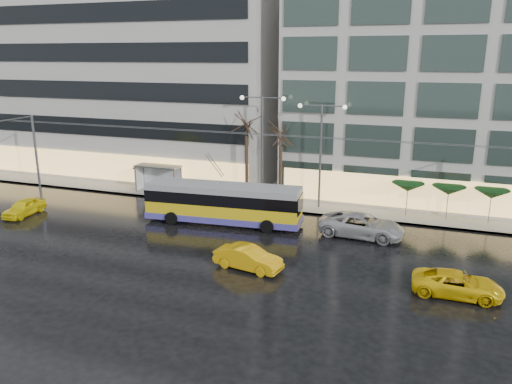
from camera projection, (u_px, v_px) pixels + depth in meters
The scene contains 22 objects.
ground at pixel (184, 243), 34.21m from camera, with size 140.00×140.00×0.00m, color black.
sidewalk at pixel (273, 193), 46.26m from camera, with size 80.00×10.00×0.15m, color gray.
kerb at pixel (255, 208), 41.77m from camera, with size 80.00×0.10×0.15m, color slate.
building_left at pixel (129, 67), 53.64m from camera, with size 34.00×14.00×22.00m, color #B1AFA9.
building_right at pixel (485, 52), 41.96m from camera, with size 32.00×14.00×25.00m, color #B1AFA9.
trolleybus at pixel (223, 205), 37.77m from camera, with size 12.03×4.91×5.51m.
catenary at pixel (239, 161), 39.96m from camera, with size 42.24×5.12×7.00m.
bus_shelter at pixel (156, 172), 46.09m from camera, with size 4.20×1.60×2.51m.
street_lamp_near at pixel (262, 135), 41.77m from camera, with size 3.96×0.36×9.03m.
street_lamp_far at pixel (321, 141), 40.23m from camera, with size 3.96×0.36×8.53m.
tree_a at pixel (246, 120), 42.14m from camera, with size 3.20×3.20×8.40m.
tree_b at pixel (281, 130), 41.54m from camera, with size 3.20×3.20×7.70m.
parasol_a at pixel (408, 187), 39.03m from camera, with size 2.50×2.50×2.65m.
parasol_b at pixel (449, 190), 38.07m from camera, with size 2.50×2.50×2.65m.
parasol_c at pixel (492, 194), 37.10m from camera, with size 2.50×2.50×2.65m.
taxi_a at pixel (24, 207), 39.92m from camera, with size 1.56×3.88×1.32m, color yellow.
taxi_b at pixel (248, 258), 29.92m from camera, with size 1.47×4.21×1.39m, color #F8B30D.
taxi_c at pixel (457, 284), 26.63m from camera, with size 2.16×4.69×1.30m, color yellow.
sedan_silver at pixel (362, 225), 35.24m from camera, with size 2.74×5.94×1.65m, color #A3A4A7.
pedestrian_a at pixel (175, 181), 44.14m from camera, with size 1.13×1.15×2.19m.
pedestrian_b at pixel (176, 179), 47.28m from camera, with size 0.99×0.80×1.91m.
pedestrian_c at pixel (138, 176), 47.52m from camera, with size 1.29×1.16×2.11m.
Camera 1 is at (15.39, -28.53, 12.52)m, focal length 35.00 mm.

